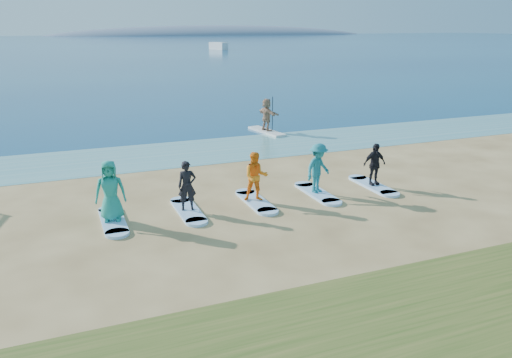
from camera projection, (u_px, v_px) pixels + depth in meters
name	position (u px, v px, depth m)	size (l,w,h in m)	color
ground	(241.00, 240.00, 14.19)	(600.00, 600.00, 0.00)	tan
shallow_water	(164.00, 155.00, 23.50)	(600.00, 600.00, 0.00)	teal
ocean	(64.00, 45.00, 156.00)	(600.00, 600.00, 0.00)	navy
island_ridge	(218.00, 35.00, 313.96)	(220.00, 56.00, 18.00)	slate
paddleboard	(267.00, 131.00, 28.41)	(0.70, 3.00, 0.12)	silver
paddleboarder	(267.00, 115.00, 28.13)	(1.68, 0.53, 1.81)	tan
boat_offshore_b	(218.00, 50.00, 124.42)	(1.82, 5.78, 1.75)	silver
surfboard_0	(113.00, 221.00, 15.45)	(0.70, 2.20, 0.09)	#A4D1FF
student_0	(110.00, 191.00, 15.15)	(0.92, 0.60, 1.89)	teal
surfboard_1	(188.00, 211.00, 16.30)	(0.70, 2.20, 0.09)	#A4D1FF
student_1	(187.00, 186.00, 16.05)	(0.59, 0.39, 1.63)	black
surfboard_2	(256.00, 202.00, 17.15)	(0.70, 2.20, 0.09)	#A4D1FF
student_2	(256.00, 177.00, 16.89)	(0.83, 0.64, 1.70)	orange
surfboard_3	(317.00, 193.00, 18.00)	(0.70, 2.20, 0.09)	#A4D1FF
student_3	(318.00, 168.00, 17.72)	(1.16, 0.66, 1.79)	#1A7181
surfboard_4	(373.00, 186.00, 18.85)	(0.70, 2.20, 0.09)	#A4D1FF
student_4	(374.00, 164.00, 18.61)	(0.93, 0.39, 1.59)	black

